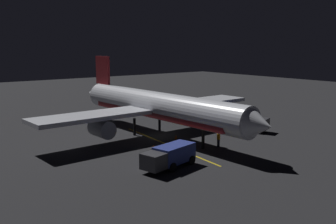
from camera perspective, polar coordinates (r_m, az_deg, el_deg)
name	(u,v)px	position (r m, az deg, el deg)	size (l,w,h in m)	color
ground_plane	(159,137)	(51.19, -1.36, -3.67)	(180.00, 180.00, 0.20)	#242427
apron_guide_stripe	(167,144)	(47.04, -0.20, -4.75)	(0.24, 20.51, 0.01)	gold
airliner	(156,107)	(50.86, -1.79, 0.78)	(32.88, 36.07, 10.12)	silver
baggage_truck	(170,156)	(38.03, 0.30, -6.51)	(6.44, 3.41, 2.15)	navy
catering_truck	(243,121)	(55.52, 10.88, -1.27)	(4.26, 6.81, 2.59)	navy
ground_crew_worker	(218,139)	(46.20, 7.41, -3.98)	(0.40, 0.40, 1.74)	black
traffic_cone_near_left	(176,137)	(49.55, 1.19, -3.71)	(0.50, 0.50, 0.55)	#EA590F
traffic_cone_near_right	(153,148)	(44.64, -2.15, -5.23)	(0.50, 0.50, 0.55)	#EA590F
traffic_cone_under_wing	(154,164)	(38.54, -2.13, -7.69)	(0.50, 0.50, 0.55)	#EA590F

